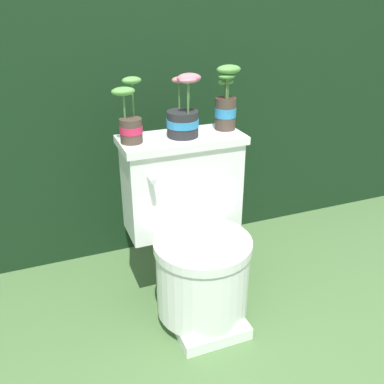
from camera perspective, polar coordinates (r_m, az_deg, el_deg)
ground_plane at (r=1.81m, az=-1.69°, el=-16.44°), size 12.00×12.00×0.00m
hedge_backdrop at (r=2.43m, az=-10.71°, el=13.79°), size 3.68×0.95×1.47m
toilet at (r=1.69m, az=0.18°, el=-5.97°), size 0.48×0.51×0.70m
potted_plant_left at (r=1.56m, az=-8.26°, el=9.47°), size 0.12×0.09×0.23m
potted_plant_midleft at (r=1.62m, az=-1.17°, el=10.08°), size 0.14×0.13×0.23m
potted_plant_middle at (r=1.70m, az=4.56°, el=11.69°), size 0.10×0.09×0.25m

